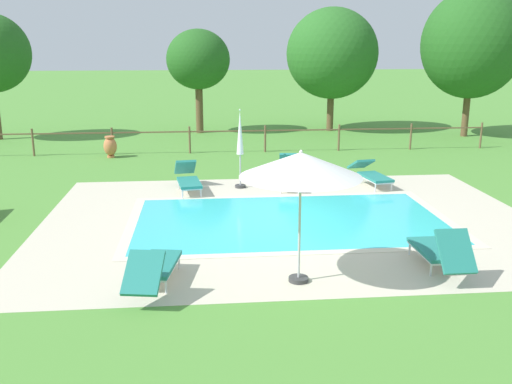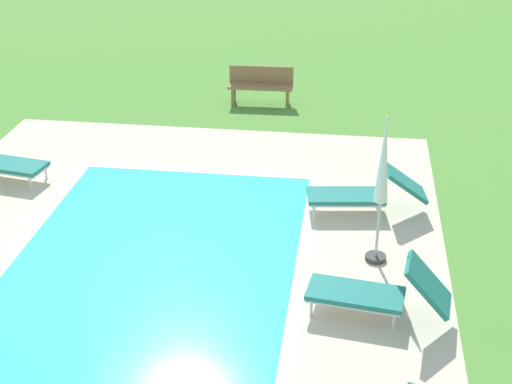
% 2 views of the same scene
% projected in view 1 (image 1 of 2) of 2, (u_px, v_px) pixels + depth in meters
% --- Properties ---
extents(ground_plane, '(160.00, 160.00, 0.00)m').
position_uv_depth(ground_plane, '(290.00, 220.00, 13.83)').
color(ground_plane, '#518E38').
extents(pool_deck_paving, '(11.93, 8.86, 0.01)m').
position_uv_depth(pool_deck_paving, '(290.00, 220.00, 13.83)').
color(pool_deck_paving, beige).
rests_on(pool_deck_paving, ground).
extents(swimming_pool_water, '(7.35, 4.27, 0.01)m').
position_uv_depth(swimming_pool_water, '(290.00, 220.00, 13.83)').
color(swimming_pool_water, '#38C6D1').
rests_on(swimming_pool_water, ground).
extents(pool_coping_rim, '(7.83, 4.75, 0.01)m').
position_uv_depth(pool_coping_rim, '(290.00, 220.00, 13.83)').
color(pool_coping_rim, beige).
rests_on(pool_coping_rim, ground).
extents(sun_lounger_north_near_steps, '(0.86, 2.06, 0.84)m').
position_uv_depth(sun_lounger_north_near_steps, '(188.00, 178.00, 16.50)').
color(sun_lounger_north_near_steps, '#237A70').
rests_on(sun_lounger_north_near_steps, ground).
extents(sun_lounger_north_mid, '(0.85, 1.97, 0.95)m').
position_uv_depth(sun_lounger_north_mid, '(289.00, 174.00, 16.97)').
color(sun_lounger_north_mid, '#237A70').
rests_on(sun_lounger_north_mid, ground).
extents(sun_lounger_north_far, '(0.60, 1.89, 0.96)m').
position_uv_depth(sun_lounger_north_far, '(439.00, 251.00, 10.70)').
color(sun_lounger_north_far, '#237A70').
rests_on(sun_lounger_north_far, ground).
extents(sun_lounger_north_end, '(0.93, 2.07, 0.84)m').
position_uv_depth(sun_lounger_north_end, '(154.00, 267.00, 9.96)').
color(sun_lounger_north_end, '#237A70').
rests_on(sun_lounger_north_end, ground).
extents(sun_lounger_south_near_corner, '(0.92, 2.14, 0.71)m').
position_uv_depth(sun_lounger_south_near_corner, '(371.00, 173.00, 17.20)').
color(sun_lounger_south_near_corner, '#237A70').
rests_on(sun_lounger_south_near_corner, ground).
extents(patio_umbrella_open_foreground, '(2.14, 2.14, 2.42)m').
position_uv_depth(patio_umbrella_open_foreground, '(301.00, 165.00, 9.74)').
color(patio_umbrella_open_foreground, '#383838').
rests_on(patio_umbrella_open_foreground, ground).
extents(patio_umbrella_closed_row_west, '(0.32, 0.32, 2.34)m').
position_uv_depth(patio_umbrella_closed_row_west, '(240.00, 140.00, 16.59)').
color(patio_umbrella_closed_row_west, '#383838').
rests_on(patio_umbrella_closed_row_west, ground).
extents(terracotta_urn_near_fence, '(0.49, 0.49, 0.81)m').
position_uv_depth(terracotta_urn_near_fence, '(110.00, 146.00, 21.29)').
color(terracotta_urn_near_fence, '#C67547').
rests_on(terracotta_urn_near_fence, ground).
extents(perimeter_fence, '(20.79, 0.08, 1.05)m').
position_uv_depth(perimeter_fence, '(228.00, 135.00, 22.19)').
color(perimeter_fence, brown).
rests_on(perimeter_fence, ground).
extents(tree_far_west, '(2.96, 2.96, 4.83)m').
position_uv_depth(tree_far_west, '(198.00, 60.00, 26.49)').
color(tree_far_west, brown).
rests_on(tree_far_west, ground).
extents(tree_centre, '(4.36, 4.36, 5.84)m').
position_uv_depth(tree_centre, '(332.00, 54.00, 27.09)').
color(tree_centre, brown).
rests_on(tree_centre, ground).
extents(tree_east_mid, '(4.47, 4.47, 6.54)m').
position_uv_depth(tree_east_mid, '(472.00, 44.00, 25.27)').
color(tree_east_mid, brown).
rests_on(tree_east_mid, ground).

